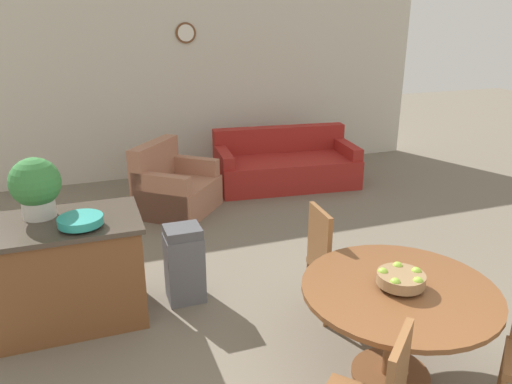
% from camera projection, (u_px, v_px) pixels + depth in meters
% --- Properties ---
extents(wall_back, '(8.00, 0.09, 2.70)m').
position_uv_depth(wall_back, '(180.00, 87.00, 7.58)').
color(wall_back, beige).
rests_on(wall_back, ground_plane).
extents(dining_table, '(1.30, 1.30, 0.72)m').
position_uv_depth(dining_table, '(398.00, 309.00, 3.35)').
color(dining_table, brown).
rests_on(dining_table, ground_plane).
extents(dining_chair_far_side, '(0.44, 0.44, 0.96)m').
position_uv_depth(dining_chair_far_side, '(331.00, 258.00, 4.14)').
color(dining_chair_far_side, brown).
rests_on(dining_chair_far_side, ground_plane).
extents(fruit_bowl, '(0.32, 0.32, 0.13)m').
position_uv_depth(fruit_bowl, '(401.00, 278.00, 3.27)').
color(fruit_bowl, olive).
rests_on(fruit_bowl, dining_table).
extents(kitchen_island, '(1.29, 0.77, 0.89)m').
position_uv_depth(kitchen_island, '(63.00, 272.00, 4.04)').
color(kitchen_island, brown).
rests_on(kitchen_island, ground_plane).
extents(teal_bowl, '(0.34, 0.34, 0.09)m').
position_uv_depth(teal_bowl, '(81.00, 221.00, 3.78)').
color(teal_bowl, teal).
rests_on(teal_bowl, kitchen_island).
extents(potted_plant, '(0.39, 0.39, 0.49)m').
position_uv_depth(potted_plant, '(36.00, 186.00, 3.90)').
color(potted_plant, beige).
rests_on(potted_plant, kitchen_island).
extents(trash_bin, '(0.32, 0.28, 0.70)m').
position_uv_depth(trash_bin, '(184.00, 264.00, 4.39)').
color(trash_bin, '#56565B').
rests_on(trash_bin, ground_plane).
extents(couch, '(2.12, 1.20, 0.80)m').
position_uv_depth(couch, '(285.00, 166.00, 7.41)').
color(couch, maroon).
rests_on(couch, ground_plane).
extents(armchair, '(1.22, 1.24, 0.89)m').
position_uv_depth(armchair, '(175.00, 189.00, 6.38)').
color(armchair, '#A87056').
rests_on(armchair, ground_plane).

